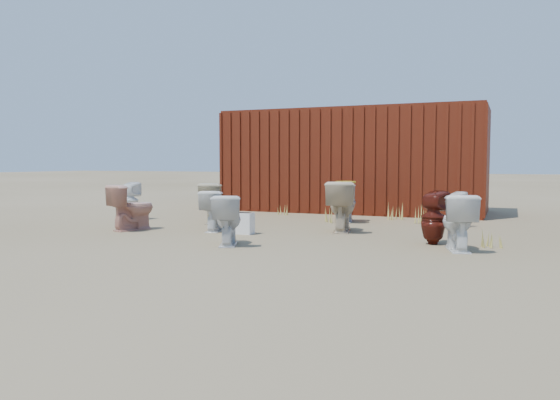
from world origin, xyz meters
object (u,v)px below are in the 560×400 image
at_px(toilet_front_e, 458,222).
at_px(toilet_back_beige_right, 341,206).
at_px(toilet_front_a, 215,211).
at_px(toilet_front_maroon, 433,218).
at_px(toilet_back_a, 130,201).
at_px(loose_tank, 239,223).
at_px(toilet_back_yellowlid, 345,202).
at_px(toilet_back_e, 456,210).
at_px(toilet_front_pink, 132,207).
at_px(toilet_back_beige_left, 216,203).
at_px(toilet_front_c, 228,220).
at_px(shipping_container, 355,161).

height_order(toilet_front_e, toilet_back_beige_right, toilet_back_beige_right).
distance_m(toilet_front_a, toilet_front_maroon, 3.61).
height_order(toilet_back_a, loose_tank, toilet_back_a).
relative_size(toilet_back_beige_right, toilet_back_yellowlid, 1.10).
xyz_separation_m(toilet_front_maroon, toilet_back_e, (0.11, 2.23, -0.06)).
height_order(toilet_front_pink, toilet_back_beige_right, toilet_back_beige_right).
bearing_deg(toilet_back_yellowlid, toilet_front_e, 119.95).
bearing_deg(toilet_back_beige_left, toilet_front_pink, 55.74).
xyz_separation_m(toilet_back_beige_right, toilet_back_yellowlid, (-0.35, 1.47, -0.04)).
xyz_separation_m(toilet_front_maroon, toilet_back_beige_right, (-1.62, 0.86, 0.04)).
bearing_deg(toilet_front_c, toilet_front_maroon, -178.92).
height_order(shipping_container, loose_tank, shipping_container).
relative_size(toilet_front_e, toilet_back_beige_right, 0.88).
distance_m(toilet_back_beige_right, toilet_back_e, 2.21).
bearing_deg(loose_tank, toilet_front_c, -69.81).
height_order(toilet_front_a, toilet_back_e, toilet_front_a).
height_order(toilet_front_a, toilet_back_beige_right, toilet_back_beige_right).
xyz_separation_m(toilet_front_pink, toilet_back_beige_left, (0.81, 1.49, -0.01)).
relative_size(toilet_front_a, toilet_back_yellowlid, 0.90).
height_order(toilet_back_yellowlid, toilet_back_e, toilet_back_yellowlid).
xyz_separation_m(shipping_container, toilet_back_a, (-3.60, -3.90, -0.82)).
distance_m(shipping_container, toilet_front_pink, 5.84).
height_order(toilet_back_a, toilet_back_beige_left, toilet_back_beige_left).
distance_m(toilet_front_pink, toilet_front_maroon, 5.01).
distance_m(toilet_front_pink, toilet_back_e, 5.72).
relative_size(toilet_back_a, loose_tank, 1.53).
bearing_deg(toilet_back_beige_right, toilet_front_a, 9.14).
height_order(toilet_front_c, toilet_back_beige_right, toilet_back_beige_right).
bearing_deg(toilet_back_beige_left, toilet_front_a, 112.97).
bearing_deg(loose_tank, toilet_front_e, -6.01).
relative_size(toilet_front_e, toilet_back_a, 0.98).
height_order(shipping_container, toilet_back_beige_right, shipping_container).
bearing_deg(toilet_back_beige_left, toilet_back_a, -0.45).
height_order(toilet_front_e, toilet_back_beige_left, toilet_back_beige_left).
bearing_deg(toilet_back_beige_left, toilet_back_beige_right, 167.78).
relative_size(toilet_front_pink, toilet_front_c, 1.10).
height_order(toilet_front_maroon, toilet_front_e, toilet_front_maroon).
bearing_deg(toilet_back_yellowlid, toilet_back_beige_right, 93.09).
xyz_separation_m(toilet_front_maroon, toilet_front_e, (0.37, -0.43, -0.00)).
bearing_deg(toilet_back_e, toilet_front_c, 77.99).
bearing_deg(toilet_back_beige_left, shipping_container, -120.54).
xyz_separation_m(shipping_container, toilet_front_e, (2.85, -5.29, -0.82)).
bearing_deg(toilet_front_a, toilet_front_pink, 5.82).
height_order(toilet_back_a, toilet_back_yellowlid, toilet_back_yellowlid).
relative_size(toilet_front_pink, toilet_back_e, 1.22).
height_order(toilet_back_beige_left, loose_tank, toilet_back_beige_left).
xyz_separation_m(toilet_front_a, toilet_back_yellowlid, (1.64, 2.23, 0.04)).
height_order(toilet_front_a, toilet_front_e, toilet_front_e).
xyz_separation_m(toilet_front_e, toilet_back_beige_right, (-1.99, 1.28, 0.05)).
bearing_deg(shipping_container, toilet_back_e, -45.33).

